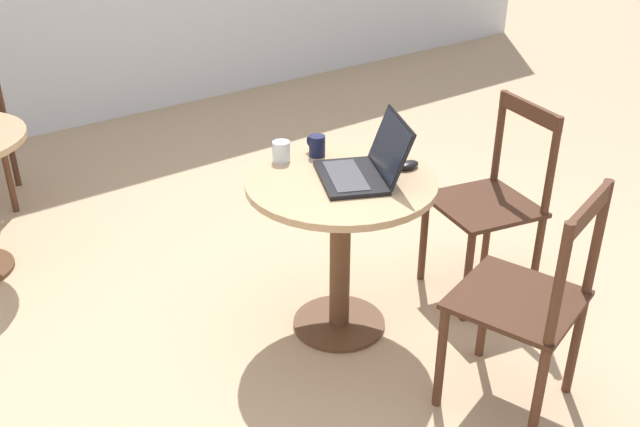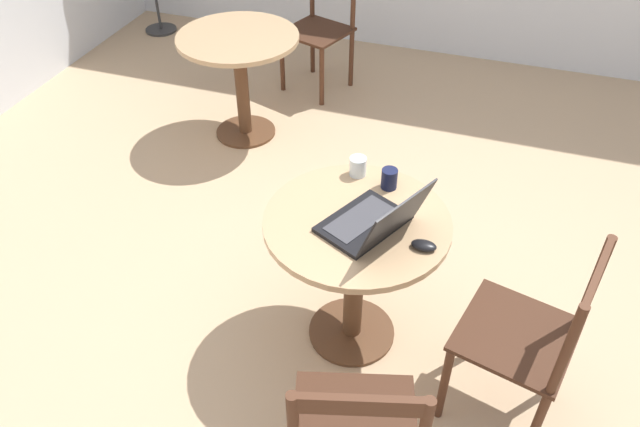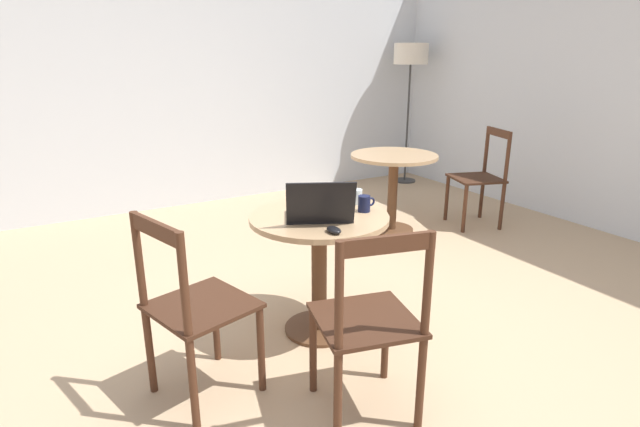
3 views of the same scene
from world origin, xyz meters
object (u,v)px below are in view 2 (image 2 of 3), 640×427
object	(u,v)px
cafe_table_near	(356,250)
chair_near_front	(527,339)
mug	(389,178)
drinking_glass	(358,166)
cafe_table_mid	(240,61)
mouse	(424,245)
laptop	(374,221)
chair_mid_right	(320,29)

from	to	relation	value
cafe_table_near	chair_near_front	size ratio (longest dim) A/B	0.85
mug	drinking_glass	xyz separation A→B (m)	(0.04, 0.15, -0.00)
cafe_table_near	cafe_table_mid	world-z (taller)	same
cafe_table_near	chair_near_front	bearing A→B (deg)	-103.62
cafe_table_near	mouse	xyz separation A→B (m)	(-0.08, -0.29, 0.19)
laptop	drinking_glass	world-z (taller)	laptop
chair_near_front	laptop	bearing A→B (deg)	78.40
chair_mid_right	mug	size ratio (longest dim) A/B	8.48
laptop	mug	size ratio (longest dim) A/B	4.27
cafe_table_near	mouse	bearing A→B (deg)	-105.93
cafe_table_mid	mouse	size ratio (longest dim) A/B	7.79
laptop	mug	xyz separation A→B (m)	(0.30, 0.01, -0.00)
cafe_table_near	mug	distance (m)	0.34
laptop	drinking_glass	xyz separation A→B (m)	(0.34, 0.16, -0.01)
cafe_table_mid	mouse	bearing A→B (deg)	-136.11
chair_near_front	mouse	distance (m)	0.54
cafe_table_mid	laptop	bearing A→B (deg)	-139.74
chair_near_front	mouse	size ratio (longest dim) A/B	9.18
cafe_table_near	cafe_table_mid	bearing A→B (deg)	39.29
cafe_table_near	mug	world-z (taller)	mug
cafe_table_mid	chair_mid_right	xyz separation A→B (m)	(0.82, -0.28, -0.09)
chair_mid_right	mug	world-z (taller)	chair_mid_right
cafe_table_near	chair_near_front	xyz separation A→B (m)	(-0.18, -0.74, -0.09)
chair_near_front	chair_mid_right	distance (m)	2.98
laptop	mouse	xyz separation A→B (m)	(-0.04, -0.21, -0.03)
chair_mid_right	drinking_glass	distance (m)	2.18
chair_near_front	drinking_glass	distance (m)	1.01
cafe_table_near	cafe_table_mid	xyz separation A→B (m)	(1.47, 1.20, 0.00)
mug	cafe_table_near	bearing A→B (deg)	164.84
drinking_glass	mug	bearing A→B (deg)	-106.08
mug	drinking_glass	distance (m)	0.16
drinking_glass	cafe_table_mid	bearing A→B (deg)	43.74
chair_near_front	mouse	world-z (taller)	chair_near_front
chair_mid_right	mug	bearing A→B (deg)	-153.90
cafe_table_mid	chair_mid_right	world-z (taller)	chair_mid_right
chair_near_front	drinking_glass	bearing A→B (deg)	59.85
cafe_table_near	laptop	xyz separation A→B (m)	(-0.04, -0.08, 0.22)
chair_near_front	drinking_glass	world-z (taller)	chair_near_front
mouse	mug	xyz separation A→B (m)	(0.34, 0.22, 0.03)
laptop	drinking_glass	bearing A→B (deg)	25.34
mouse	drinking_glass	world-z (taller)	drinking_glass
cafe_table_near	drinking_glass	size ratio (longest dim) A/B	8.93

